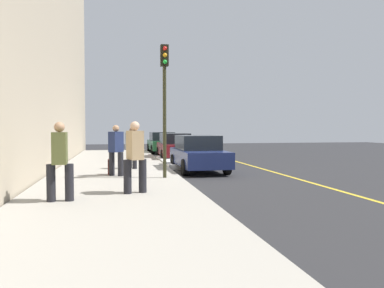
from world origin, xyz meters
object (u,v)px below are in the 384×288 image
parked_car_navy (198,153)px  pedestrian_grey_coat (132,147)px  pedestrian_olive_coat (60,159)px  parked_car_maroon (175,146)px  traffic_light_pole (165,89)px  parked_car_green (162,143)px  pedestrian_tan_coat (135,155)px  pedestrian_navy_coat (116,149)px  rolling_suitcase (111,167)px

parked_car_navy → pedestrian_grey_coat: bearing=-93.7°
parked_car_navy → pedestrian_olive_coat: (6.68, -4.65, 0.37)m
parked_car_maroon → traffic_light_pole: (9.35, -1.73, 2.39)m
parked_car_maroon → traffic_light_pole: size_ratio=1.08×
traffic_light_pole → pedestrian_grey_coat: bearing=-162.9°
parked_car_green → pedestrian_grey_coat: (11.73, -2.59, 0.30)m
parked_car_navy → pedestrian_grey_coat: size_ratio=2.58×
parked_car_green → pedestrian_tan_coat: 18.02m
parked_car_maroon → pedestrian_olive_coat: (13.03, -4.60, 0.36)m
pedestrian_grey_coat → pedestrian_navy_coat: bearing=-15.3°
traffic_light_pole → pedestrian_olive_coat: bearing=-37.8°
parked_car_green → parked_car_navy: size_ratio=1.02×
traffic_light_pole → parked_car_navy: bearing=149.1°
parked_car_maroon → pedestrian_grey_coat: 6.75m
parked_car_green → pedestrian_olive_coat: bearing=-13.5°
pedestrian_grey_coat → traffic_light_pole: size_ratio=0.38×
parked_car_maroon → traffic_light_pole: traffic_light_pole is taller
rolling_suitcase → parked_car_maroon: bearing=156.4°
parked_car_maroon → pedestrian_olive_coat: size_ratio=2.64×
parked_car_navy → pedestrian_navy_coat: (2.18, -3.41, 0.34)m
pedestrian_navy_coat → pedestrian_olive_coat: pedestrian_olive_coat is taller
parked_car_green → pedestrian_olive_coat: pedestrian_olive_coat is taller
parked_car_navy → pedestrian_navy_coat: size_ratio=2.45×
traffic_light_pole → rolling_suitcase: traffic_light_pole is taller
pedestrian_grey_coat → pedestrian_navy_coat: (2.35, -0.64, 0.05)m
parked_car_maroon → pedestrian_olive_coat: pedestrian_olive_coat is taller
parked_car_navy → pedestrian_tan_coat: pedestrian_tan_coat is taller
pedestrian_navy_coat → traffic_light_pole: size_ratio=0.40×
parked_car_green → traffic_light_pole: bearing=-6.2°
parked_car_maroon → rolling_suitcase: 8.84m
parked_car_green → rolling_suitcase: bearing=-14.1°
parked_car_navy → traffic_light_pole: size_ratio=0.98×
parked_car_maroon → pedestrian_tan_coat: 12.59m
pedestrian_tan_coat → pedestrian_grey_coat: (-6.08, 0.15, -0.08)m
traffic_light_pole → rolling_suitcase: 3.50m
parked_car_green → parked_car_navy: same height
pedestrian_tan_coat → traffic_light_pole: (-2.91, 1.12, 2.01)m
parked_car_green → parked_car_maroon: bearing=1.2°
pedestrian_tan_coat → pedestrian_olive_coat: 1.91m
parked_car_maroon → pedestrian_tan_coat: pedestrian_tan_coat is taller
pedestrian_tan_coat → pedestrian_navy_coat: bearing=-172.4°
parked_car_maroon → pedestrian_tan_coat: (12.25, -2.86, 0.38)m
parked_car_green → traffic_light_pole: traffic_light_pole is taller
parked_car_navy → pedestrian_olive_coat: size_ratio=2.40×
parked_car_green → pedestrian_olive_coat: 19.12m
pedestrian_navy_coat → pedestrian_olive_coat: 4.67m
pedestrian_navy_coat → rolling_suitcase: 0.82m
pedestrian_tan_coat → pedestrian_olive_coat: bearing=-65.8°
pedestrian_navy_coat → pedestrian_grey_coat: bearing=164.7°
rolling_suitcase → traffic_light_pole: bearing=55.2°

